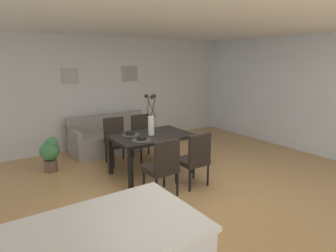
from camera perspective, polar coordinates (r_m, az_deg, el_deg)
ground_plane at (r=4.70m, az=2.32°, el=-13.08°), size 9.00×9.00×0.00m
back_wall_panel at (r=7.14m, az=-13.45°, el=6.52°), size 9.00×0.10×2.60m
side_window_wall at (r=7.29m, az=24.21°, el=5.86°), size 0.10×6.30×2.60m
ceiling_panel at (r=4.58m, az=-0.54°, el=20.19°), size 9.00×7.20×0.08m
dining_table at (r=5.23m, az=-3.32°, el=-2.70°), size 1.40×0.93×0.74m
dining_chair_near_left at (r=4.40m, az=-0.99°, el=-7.71°), size 0.45×0.45×0.92m
dining_chair_near_right at (r=5.92m, az=-10.20°, el=-2.43°), size 0.45×0.45×0.92m
dining_chair_far_left at (r=4.75m, az=5.40°, el=-6.16°), size 0.45×0.45×0.92m
dining_chair_far_right at (r=6.15m, az=-4.97°, el=-1.66°), size 0.45×0.45×0.92m
centerpiece_vase at (r=5.15m, az=-3.38°, el=1.29°), size 0.21×0.23×0.73m
placemat_near_left at (r=4.88m, az=-5.24°, el=-2.78°), size 0.32×0.32×0.01m
bowl_near_left at (r=4.87m, az=-5.25°, el=-2.36°), size 0.17×0.17×0.07m
placemat_near_right at (r=5.24m, az=-7.47°, el=-1.73°), size 0.32×0.32×0.01m
bowl_near_right at (r=5.23m, az=-7.48°, el=-1.34°), size 0.17×0.17×0.07m
sofa at (r=6.84m, az=-11.02°, el=-2.37°), size 1.87×0.84×0.80m
framed_picture_left at (r=6.82m, az=-18.89°, el=9.43°), size 0.37×0.03×0.34m
framed_picture_center at (r=7.36m, az=-7.55°, el=10.23°), size 0.44×0.03×0.39m
potted_plant at (r=5.85m, az=-22.32°, el=-4.85°), size 0.36×0.36×0.67m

